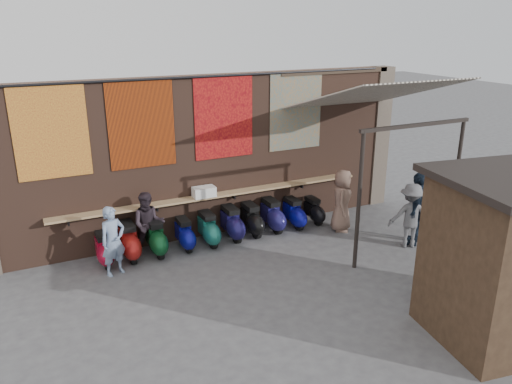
# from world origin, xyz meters

# --- Properties ---
(ground) EXTENTS (70.00, 70.00, 0.00)m
(ground) POSITION_xyz_m (0.00, 0.00, 0.00)
(ground) COLOR #474749
(ground) RESTS_ON ground
(brick_wall) EXTENTS (10.00, 0.40, 4.00)m
(brick_wall) POSITION_xyz_m (0.00, 2.70, 2.00)
(brick_wall) COLOR brown
(brick_wall) RESTS_ON ground
(pier_right) EXTENTS (0.50, 0.50, 4.00)m
(pier_right) POSITION_xyz_m (5.20, 2.70, 2.00)
(pier_right) COLOR #4C4238
(pier_right) RESTS_ON ground
(eating_counter) EXTENTS (8.00, 0.32, 0.05)m
(eating_counter) POSITION_xyz_m (0.00, 2.33, 1.10)
(eating_counter) COLOR #9E7A51
(eating_counter) RESTS_ON brick_wall
(shelf_box) EXTENTS (0.54, 0.32, 0.25)m
(shelf_box) POSITION_xyz_m (-0.34, 2.30, 1.25)
(shelf_box) COLOR white
(shelf_box) RESTS_ON eating_counter
(tapestry_redgold) EXTENTS (1.50, 0.02, 2.00)m
(tapestry_redgold) POSITION_xyz_m (-3.60, 2.48, 3.00)
(tapestry_redgold) COLOR maroon
(tapestry_redgold) RESTS_ON brick_wall
(tapestry_sun) EXTENTS (1.50, 0.02, 2.00)m
(tapestry_sun) POSITION_xyz_m (-1.70, 2.48, 3.00)
(tapestry_sun) COLOR #C43F0B
(tapestry_sun) RESTS_ON brick_wall
(tapestry_orange) EXTENTS (1.50, 0.02, 2.00)m
(tapestry_orange) POSITION_xyz_m (0.30, 2.48, 3.00)
(tapestry_orange) COLOR #B51F16
(tapestry_orange) RESTS_ON brick_wall
(tapestry_multi) EXTENTS (1.50, 0.02, 2.00)m
(tapestry_multi) POSITION_xyz_m (2.30, 2.48, 3.00)
(tapestry_multi) COLOR #246984
(tapestry_multi) RESTS_ON brick_wall
(hang_rail) EXTENTS (9.50, 0.06, 0.06)m
(hang_rail) POSITION_xyz_m (0.00, 2.47, 3.98)
(hang_rail) COLOR black
(hang_rail) RESTS_ON brick_wall
(scooter_stool_0) EXTENTS (0.35, 0.77, 0.73)m
(scooter_stool_0) POSITION_xyz_m (-2.87, 1.96, 0.36)
(scooter_stool_0) COLOR #A30C28
(scooter_stool_0) RESTS_ON ground
(scooter_stool_1) EXTENTS (0.40, 0.89, 0.85)m
(scooter_stool_1) POSITION_xyz_m (-2.29, 2.02, 0.42)
(scooter_stool_1) COLOR #A81A16
(scooter_stool_1) RESTS_ON ground
(scooter_stool_2) EXTENTS (0.39, 0.87, 0.82)m
(scooter_stool_2) POSITION_xyz_m (-1.68, 1.97, 0.41)
(scooter_stool_2) COLOR #0E4721
(scooter_stool_2) RESTS_ON ground
(scooter_stool_3) EXTENTS (0.35, 0.78, 0.74)m
(scooter_stool_3) POSITION_xyz_m (-0.98, 1.98, 0.37)
(scooter_stool_3) COLOR navy
(scooter_stool_3) RESTS_ON ground
(scooter_stool_4) EXTENTS (0.38, 0.84, 0.79)m
(scooter_stool_4) POSITION_xyz_m (-0.38, 1.97, 0.40)
(scooter_stool_4) COLOR #1A685B
(scooter_stool_4) RESTS_ON ground
(scooter_stool_5) EXTENTS (0.39, 0.87, 0.83)m
(scooter_stool_5) POSITION_xyz_m (0.26, 2.00, 0.41)
(scooter_stool_5) COLOR #19144E
(scooter_stool_5) RESTS_ON ground
(scooter_stool_6) EXTENTS (0.38, 0.85, 0.81)m
(scooter_stool_6) POSITION_xyz_m (0.82, 2.03, 0.40)
(scooter_stool_6) COLOR black
(scooter_stool_6) RESTS_ON ground
(scooter_stool_7) EXTENTS (0.39, 0.87, 0.83)m
(scooter_stool_7) POSITION_xyz_m (1.42, 2.05, 0.42)
(scooter_stool_7) COLOR navy
(scooter_stool_7) RESTS_ON ground
(scooter_stool_8) EXTENTS (0.36, 0.81, 0.77)m
(scooter_stool_8) POSITION_xyz_m (2.04, 2.00, 0.38)
(scooter_stool_8) COLOR #0B0C7C
(scooter_stool_8) RESTS_ON ground
(scooter_stool_9) EXTENTS (0.33, 0.73, 0.69)m
(scooter_stool_9) POSITION_xyz_m (2.67, 2.03, 0.34)
(scooter_stool_9) COLOR black
(scooter_stool_9) RESTS_ON ground
(diner_left) EXTENTS (0.65, 0.54, 1.54)m
(diner_left) POSITION_xyz_m (-2.73, 1.43, 0.77)
(diner_left) COLOR #7B90B3
(diner_left) RESTS_ON ground
(diner_right) EXTENTS (0.87, 0.75, 1.54)m
(diner_right) POSITION_xyz_m (-1.82, 2.00, 0.77)
(diner_right) COLOR #2B2129
(diner_right) RESTS_ON ground
(shopper_navy) EXTENTS (1.12, 0.98, 1.82)m
(shopper_navy) POSITION_xyz_m (4.19, -0.18, 0.91)
(shopper_navy) COLOR black
(shopper_navy) RESTS_ON ground
(shopper_grey) EXTENTS (1.18, 0.98, 1.59)m
(shopper_grey) POSITION_xyz_m (3.95, -0.25, 0.79)
(shopper_grey) COLOR slate
(shopper_grey) RESTS_ON ground
(shopper_tan) EXTENTS (0.90, 0.95, 1.63)m
(shopper_tan) POSITION_xyz_m (3.05, 1.30, 0.82)
(shopper_tan) COLOR #795B4D
(shopper_tan) RESTS_ON ground
(stall_sign) EXTENTS (1.19, 0.23, 0.50)m
(stall_sign) POSITION_xyz_m (3.15, -2.78, 2.02)
(stall_sign) COLOR gold
(stall_sign) RESTS_ON market_stall
(stall_shelf) EXTENTS (2.13, 0.44, 0.06)m
(stall_shelf) POSITION_xyz_m (3.15, -2.78, 1.02)
(stall_shelf) COLOR #473321
(stall_shelf) RESTS_ON market_stall
(awning_canvas) EXTENTS (3.20, 3.28, 0.97)m
(awning_canvas) POSITION_xyz_m (3.50, 0.90, 3.55)
(awning_canvas) COLOR beige
(awning_canvas) RESTS_ON brick_wall
(awning_ledger) EXTENTS (3.30, 0.08, 0.12)m
(awning_ledger) POSITION_xyz_m (3.50, 2.49, 3.95)
(awning_ledger) COLOR #33261C
(awning_ledger) RESTS_ON brick_wall
(awning_header) EXTENTS (3.00, 0.08, 0.08)m
(awning_header) POSITION_xyz_m (3.50, -0.60, 3.08)
(awning_header) COLOR black
(awning_header) RESTS_ON awning_post_left
(awning_post_left) EXTENTS (0.09, 0.09, 3.10)m
(awning_post_left) POSITION_xyz_m (2.10, -0.60, 1.55)
(awning_post_left) COLOR black
(awning_post_left) RESTS_ON ground
(awning_post_right) EXTENTS (0.09, 0.09, 3.10)m
(awning_post_right) POSITION_xyz_m (4.90, -0.60, 1.55)
(awning_post_right) COLOR black
(awning_post_right) RESTS_ON ground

